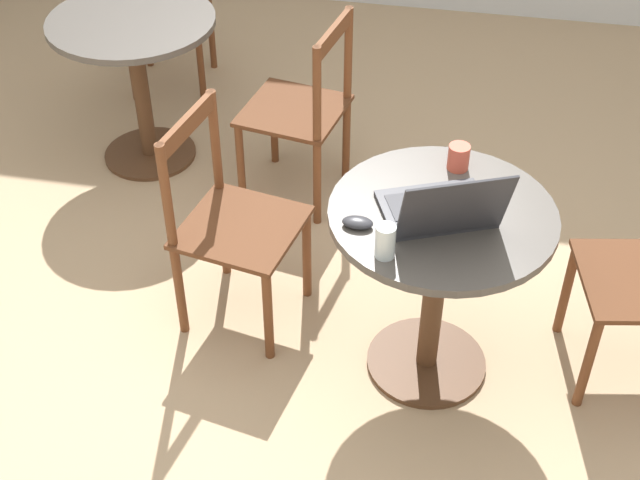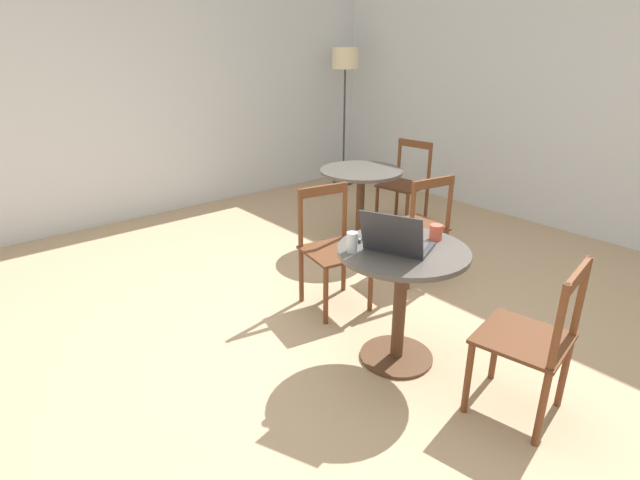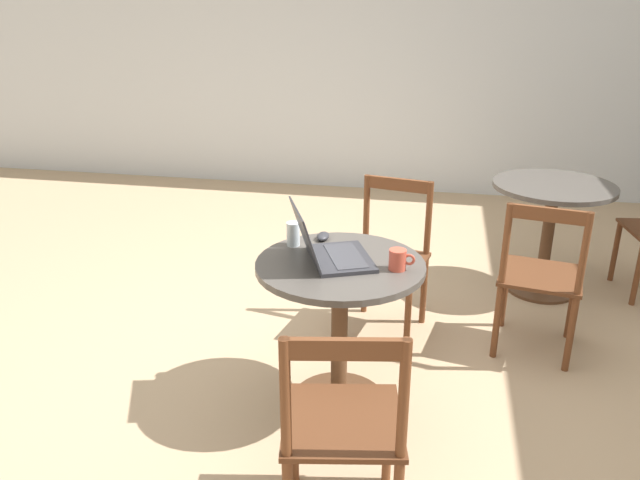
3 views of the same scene
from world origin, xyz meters
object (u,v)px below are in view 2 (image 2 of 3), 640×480
(cafe_table_near, at_px, (401,278))
(chair_mid_front, at_px, (418,227))
(mouse, at_px, (355,238))
(laptop, at_px, (397,242))
(chair_near_back, at_px, (333,249))
(chair_mid_right, at_px, (405,184))
(drinking_glass, at_px, (352,242))
(cafe_table_mid, at_px, (361,189))
(chair_near_front, at_px, (532,341))
(mug, at_px, (436,232))
(floor_lamp, at_px, (345,68))

(cafe_table_near, xyz_separation_m, chair_mid_front, (0.96, 0.67, -0.11))
(chair_mid_front, height_order, mouse, chair_mid_front)
(chair_mid_front, bearing_deg, laptop, -146.77)
(cafe_table_near, xyz_separation_m, chair_near_back, (0.15, 0.78, -0.11))
(chair_mid_right, xyz_separation_m, drinking_glass, (-2.11, -1.42, 0.35))
(chair_mid_right, bearing_deg, chair_mid_front, -134.65)
(cafe_table_mid, relative_size, chair_near_front, 0.86)
(cafe_table_mid, distance_m, chair_near_back, 1.20)
(laptop, distance_m, mouse, 0.27)
(cafe_table_near, relative_size, mouse, 7.54)
(chair_mid_front, bearing_deg, cafe_table_near, -145.18)
(mug, distance_m, drinking_glass, 0.54)
(chair_near_back, bearing_deg, chair_mid_front, -7.32)
(cafe_table_mid, relative_size, floor_lamp, 0.43)
(cafe_table_mid, distance_m, floor_lamp, 2.42)
(chair_near_front, bearing_deg, laptop, 103.92)
(chair_near_back, distance_m, mug, 0.88)
(chair_near_front, bearing_deg, chair_mid_right, 53.41)
(chair_mid_right, bearing_deg, laptop, -140.56)
(cafe_table_near, xyz_separation_m, mouse, (-0.13, 0.26, 0.20))
(floor_lamp, xyz_separation_m, laptop, (-2.55, -3.21, -0.72))
(chair_mid_right, relative_size, laptop, 1.95)
(chair_near_back, bearing_deg, mouse, -118.61)
(chair_mid_front, relative_size, mouse, 8.74)
(chair_mid_right, distance_m, mouse, 2.41)
(chair_mid_right, distance_m, laptop, 2.50)
(mug, bearing_deg, floor_lamp, 55.32)
(chair_near_back, bearing_deg, cafe_table_mid, 36.14)
(mouse, xyz_separation_m, drinking_glass, (-0.12, -0.10, 0.04))
(mouse, bearing_deg, cafe_table_near, -63.90)
(chair_near_front, bearing_deg, chair_near_back, 89.39)
(mug, bearing_deg, laptop, 173.79)
(chair_near_back, bearing_deg, mug, -82.70)
(floor_lamp, bearing_deg, mouse, -131.65)
(mouse, relative_size, drinking_glass, 0.88)
(mouse, bearing_deg, mug, -37.01)
(chair_mid_front, xyz_separation_m, mouse, (-1.09, -0.41, 0.31))
(chair_near_front, relative_size, chair_mid_front, 1.00)
(chair_mid_right, bearing_deg, cafe_table_near, -139.69)
(cafe_table_mid, distance_m, mug, 1.75)
(chair_mid_front, relative_size, drinking_glass, 7.72)
(laptop, xyz_separation_m, mug, (0.31, -0.03, -0.01))
(cafe_table_mid, xyz_separation_m, mouse, (-1.24, -1.22, 0.20))
(cafe_table_mid, bearing_deg, chair_near_front, -113.76)
(cafe_table_near, distance_m, cafe_table_mid, 1.85)
(chair_near_front, xyz_separation_m, laptop, (-0.19, 0.75, 0.35))
(cafe_table_mid, relative_size, laptop, 1.68)
(cafe_table_mid, xyz_separation_m, drinking_glass, (-1.37, -1.32, 0.24))
(cafe_table_mid, bearing_deg, mug, -119.73)
(chair_mid_front, height_order, chair_mid_right, same)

